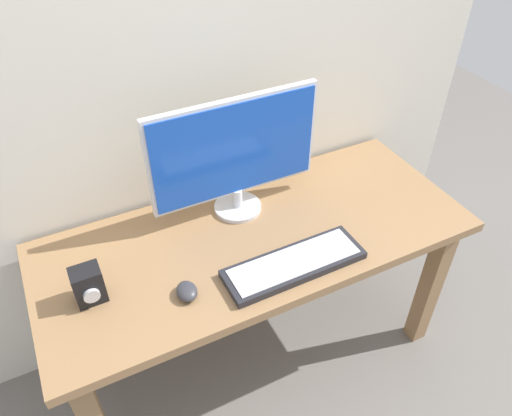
{
  "coord_description": "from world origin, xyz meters",
  "views": [
    {
      "loc": [
        -0.57,
        -1.13,
        1.89
      ],
      "look_at": [
        -0.0,
        0.0,
        0.83
      ],
      "focal_mm": 34.49,
      "sensor_mm": 36.0,
      "label": 1
    }
  ],
  "objects_px": {
    "mouse": "(187,291)",
    "audio_controller": "(88,285)",
    "desk": "(256,256)",
    "monitor": "(234,154)",
    "keyboard_primary": "(294,264)"
  },
  "relations": [
    {
      "from": "monitor",
      "to": "mouse",
      "type": "xyz_separation_m",
      "value": [
        -0.31,
        -0.32,
        -0.22
      ]
    },
    {
      "from": "desk",
      "to": "audio_controller",
      "type": "relative_size",
      "value": 12.46
    },
    {
      "from": "mouse",
      "to": "audio_controller",
      "type": "distance_m",
      "value": 0.29
    },
    {
      "from": "monitor",
      "to": "audio_controller",
      "type": "bearing_deg",
      "value": -161.0
    },
    {
      "from": "mouse",
      "to": "audio_controller",
      "type": "height_order",
      "value": "audio_controller"
    },
    {
      "from": "desk",
      "to": "audio_controller",
      "type": "bearing_deg",
      "value": -176.65
    },
    {
      "from": "desk",
      "to": "monitor",
      "type": "height_order",
      "value": "monitor"
    },
    {
      "from": "keyboard_primary",
      "to": "audio_controller",
      "type": "height_order",
      "value": "audio_controller"
    },
    {
      "from": "monitor",
      "to": "desk",
      "type": "bearing_deg",
      "value": -88.45
    },
    {
      "from": "desk",
      "to": "mouse",
      "type": "bearing_deg",
      "value": -154.18
    },
    {
      "from": "keyboard_primary",
      "to": "audio_controller",
      "type": "bearing_deg",
      "value": 165.28
    },
    {
      "from": "monitor",
      "to": "audio_controller",
      "type": "relative_size",
      "value": 5.04
    },
    {
      "from": "audio_controller",
      "to": "monitor",
      "type": "bearing_deg",
      "value": 19.0
    },
    {
      "from": "desk",
      "to": "mouse",
      "type": "relative_size",
      "value": 18.23
    },
    {
      "from": "keyboard_primary",
      "to": "audio_controller",
      "type": "relative_size",
      "value": 3.86
    }
  ]
}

